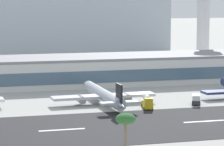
{
  "coord_description": "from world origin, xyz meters",
  "views": [
    {
      "loc": [
        -65.05,
        -142.68,
        34.11
      ],
      "look_at": [
        -16.05,
        41.7,
        8.73
      ],
      "focal_mm": 92.98,
      "sensor_mm": 36.0,
      "label": 1
    }
  ],
  "objects_px": {
    "distant_hotel_block": "(50,21)",
    "airliner_black_tail_gate_1": "(104,96)",
    "service_box_truck_0": "(196,99)",
    "service_fuel_truck_1": "(147,102)",
    "control_tower": "(204,7)",
    "terminal_building": "(81,70)",
    "palm_tree_0": "(126,120)"
  },
  "relations": [
    {
      "from": "distant_hotel_block",
      "to": "airliner_black_tail_gate_1",
      "type": "relative_size",
      "value": 3.4
    },
    {
      "from": "distant_hotel_block",
      "to": "airliner_black_tail_gate_1",
      "type": "distance_m",
      "value": 178.68
    },
    {
      "from": "distant_hotel_block",
      "to": "service_box_truck_0",
      "type": "relative_size",
      "value": 22.35
    },
    {
      "from": "airliner_black_tail_gate_1",
      "to": "service_fuel_truck_1",
      "type": "distance_m",
      "value": 14.62
    },
    {
      "from": "airliner_black_tail_gate_1",
      "to": "service_fuel_truck_1",
      "type": "height_order",
      "value": "airliner_black_tail_gate_1"
    },
    {
      "from": "control_tower",
      "to": "airliner_black_tail_gate_1",
      "type": "distance_m",
      "value": 114.93
    },
    {
      "from": "terminal_building",
      "to": "airliner_black_tail_gate_1",
      "type": "xyz_separation_m",
      "value": [
        -1.49,
        -43.6,
        -2.66
      ]
    },
    {
      "from": "terminal_building",
      "to": "distant_hotel_block",
      "type": "bearing_deg",
      "value": 86.24
    },
    {
      "from": "service_fuel_truck_1",
      "to": "terminal_building",
      "type": "bearing_deg",
      "value": -158.49
    },
    {
      "from": "service_box_truck_0",
      "to": "control_tower",
      "type": "bearing_deg",
      "value": -1.17
    },
    {
      "from": "distant_hotel_block",
      "to": "palm_tree_0",
      "type": "distance_m",
      "value": 243.67
    },
    {
      "from": "distant_hotel_block",
      "to": "palm_tree_0",
      "type": "height_order",
      "value": "distant_hotel_block"
    },
    {
      "from": "service_fuel_truck_1",
      "to": "distant_hotel_block",
      "type": "bearing_deg",
      "value": -168.62
    },
    {
      "from": "terminal_building",
      "to": "service_fuel_truck_1",
      "type": "height_order",
      "value": "terminal_building"
    },
    {
      "from": "distant_hotel_block",
      "to": "service_fuel_truck_1",
      "type": "relative_size",
      "value": 16.33
    },
    {
      "from": "terminal_building",
      "to": "control_tower",
      "type": "xyz_separation_m",
      "value": [
        69.91,
        42.62,
        23.37
      ]
    },
    {
      "from": "terminal_building",
      "to": "palm_tree_0",
      "type": "bearing_deg",
      "value": -97.02
    },
    {
      "from": "control_tower",
      "to": "distant_hotel_block",
      "type": "bearing_deg",
      "value": 123.75
    },
    {
      "from": "control_tower",
      "to": "airliner_black_tail_gate_1",
      "type": "bearing_deg",
      "value": -129.62
    },
    {
      "from": "terminal_building",
      "to": "control_tower",
      "type": "bearing_deg",
      "value": 31.37
    },
    {
      "from": "terminal_building",
      "to": "service_fuel_truck_1",
      "type": "relative_size",
      "value": 24.24
    },
    {
      "from": "distant_hotel_block",
      "to": "service_box_truck_0",
      "type": "distance_m",
      "value": 187.1
    },
    {
      "from": "distant_hotel_block",
      "to": "service_fuel_truck_1",
      "type": "bearing_deg",
      "value": -89.72
    },
    {
      "from": "distant_hotel_block",
      "to": "service_fuel_truck_1",
      "type": "height_order",
      "value": "distant_hotel_block"
    },
    {
      "from": "service_fuel_truck_1",
      "to": "service_box_truck_0",
      "type": "bearing_deg",
      "value": 106.34
    },
    {
      "from": "distant_hotel_block",
      "to": "palm_tree_0",
      "type": "xyz_separation_m",
      "value": [
        -22.16,
        -242.46,
        -9.9
      ]
    },
    {
      "from": "terminal_building",
      "to": "service_fuel_truck_1",
      "type": "bearing_deg",
      "value": -79.59
    },
    {
      "from": "service_box_truck_0",
      "to": "palm_tree_0",
      "type": "relative_size",
      "value": 0.61
    },
    {
      "from": "terminal_building",
      "to": "airliner_black_tail_gate_1",
      "type": "bearing_deg",
      "value": -91.95
    },
    {
      "from": "control_tower",
      "to": "distant_hotel_block",
      "type": "height_order",
      "value": "control_tower"
    },
    {
      "from": "control_tower",
      "to": "service_box_truck_0",
      "type": "xyz_separation_m",
      "value": [
        -43.38,
        -94.03,
        -27.07
      ]
    },
    {
      "from": "terminal_building",
      "to": "service_box_truck_0",
      "type": "bearing_deg",
      "value": -62.71
    }
  ]
}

